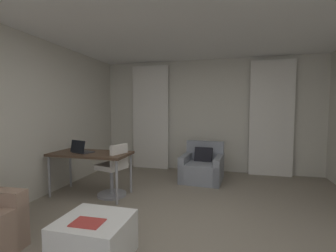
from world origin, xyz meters
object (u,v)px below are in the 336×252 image
object	(u,v)px
armchair	(202,168)
magazine_open	(88,223)
desk	(91,156)
coffee_table	(95,239)
desk_chair	(113,173)
laptop	(81,150)

from	to	relation	value
armchair	magazine_open	world-z (taller)	armchair
desk	coffee_table	xyz separation A→B (m)	(1.01, -1.55, -0.45)
armchair	desk_chair	xyz separation A→B (m)	(-1.34, -1.27, 0.13)
desk_chair	laptop	xyz separation A→B (m)	(-0.53, -0.09, 0.38)
armchair	laptop	world-z (taller)	laptop
desk	desk_chair	world-z (taller)	desk_chair
armchair	coffee_table	size ratio (longest dim) A/B	1.36
desk_chair	coffee_table	bearing A→B (deg)	-68.60
desk	desk_chair	size ratio (longest dim) A/B	1.49
desk	laptop	size ratio (longest dim) A/B	3.49
armchair	laptop	xyz separation A→B (m)	(-1.87, -1.36, 0.51)
laptop	magazine_open	distance (m)	1.99
desk	magazine_open	bearing A→B (deg)	-58.50
armchair	magazine_open	xyz separation A→B (m)	(-0.73, -2.95, 0.16)
desk_chair	coffee_table	xyz separation A→B (m)	(0.62, -1.58, -0.19)
desk	coffee_table	distance (m)	1.90
desk	laptop	xyz separation A→B (m)	(-0.14, -0.06, 0.11)
desk_chair	magazine_open	world-z (taller)	desk_chair
desk_chair	laptop	bearing A→B (deg)	-169.95
armchair	coffee_table	xyz separation A→B (m)	(-0.72, -2.85, -0.05)
desk_chair	magazine_open	xyz separation A→B (m)	(0.62, -1.68, 0.03)
desk	magazine_open	world-z (taller)	desk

